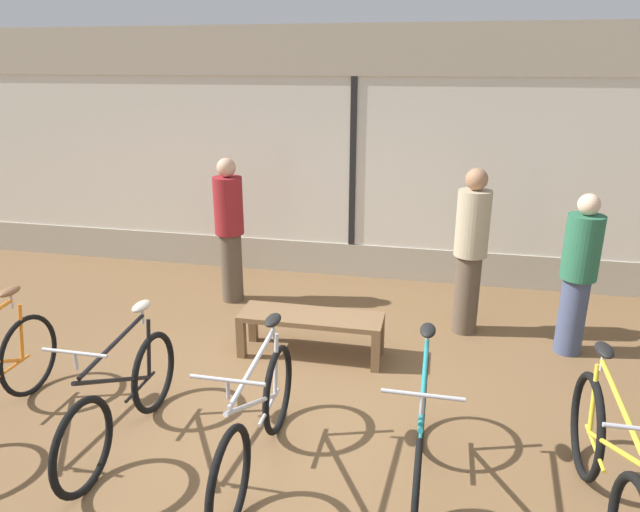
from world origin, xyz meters
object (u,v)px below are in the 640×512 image
at_px(display_bench, 311,322).
at_px(bicycle_left, 123,400).
at_px(bicycle_right, 420,438).
at_px(customer_by_window, 578,273).
at_px(bicycle_center, 257,424).
at_px(customer_near_rack, 471,249).
at_px(customer_mid_floor, 229,228).
at_px(bicycle_far_right, 607,472).

bearing_deg(display_bench, bicycle_left, -122.91).
xyz_separation_m(bicycle_right, customer_by_window, (1.37, 2.27, 0.45)).
relative_size(bicycle_right, customer_by_window, 1.08).
distance_m(bicycle_center, display_bench, 1.73).
bearing_deg(customer_near_rack, customer_by_window, -14.60).
bearing_deg(customer_mid_floor, customer_by_window, -8.33).
xyz_separation_m(bicycle_center, customer_near_rack, (1.48, 2.60, 0.55)).
relative_size(bicycle_left, display_bench, 1.18).
distance_m(bicycle_left, customer_mid_floor, 2.86).
relative_size(bicycle_far_right, customer_mid_floor, 1.04).
bearing_deg(bicycle_left, customer_by_window, 32.28).
xyz_separation_m(bicycle_right, customer_mid_floor, (-2.38, 2.82, 0.52)).
bearing_deg(bicycle_center, bicycle_far_right, -1.03).
bearing_deg(customer_by_window, customer_near_rack, 165.40).
height_order(bicycle_right, display_bench, bicycle_right).
xyz_separation_m(display_bench, customer_by_window, (2.50, 0.61, 0.49)).
relative_size(bicycle_left, bicycle_center, 0.95).
distance_m(bicycle_right, display_bench, 2.01).
height_order(bicycle_left, bicycle_far_right, bicycle_far_right).
bearing_deg(bicycle_left, customer_mid_floor, 93.79).
bearing_deg(bicycle_far_right, customer_near_rack, 105.99).
height_order(display_bench, customer_near_rack, customer_near_rack).
bearing_deg(customer_by_window, bicycle_left, -147.72).
relative_size(bicycle_left, customer_by_window, 1.02).
bearing_deg(bicycle_right, customer_near_rack, 81.78).
xyz_separation_m(bicycle_center, bicycle_right, (1.11, 0.07, 0.01)).
height_order(bicycle_center, customer_by_window, customer_by_window).
xyz_separation_m(bicycle_right, customer_near_rack, (0.37, 2.53, 0.54)).
xyz_separation_m(bicycle_left, display_bench, (1.06, 1.64, -0.02)).
xyz_separation_m(bicycle_left, customer_mid_floor, (-0.19, 2.80, 0.54)).
bearing_deg(display_bench, customer_by_window, 13.68).
xyz_separation_m(bicycle_far_right, customer_near_rack, (-0.76, 2.64, 0.53)).
bearing_deg(customer_by_window, customer_mid_floor, 171.67).
height_order(bicycle_far_right, customer_near_rack, customer_near_rack).
height_order(bicycle_far_right, display_bench, bicycle_far_right).
xyz_separation_m(display_bench, customer_near_rack, (1.49, 0.87, 0.58)).
relative_size(bicycle_right, customer_mid_floor, 1.01).
xyz_separation_m(bicycle_left, customer_by_window, (3.56, 2.25, 0.47)).
xyz_separation_m(display_bench, customer_mid_floor, (-1.25, 1.16, 0.56)).
height_order(bicycle_center, customer_mid_floor, customer_mid_floor).
height_order(customer_by_window, customer_mid_floor, customer_mid_floor).
bearing_deg(customer_mid_floor, display_bench, -42.83).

